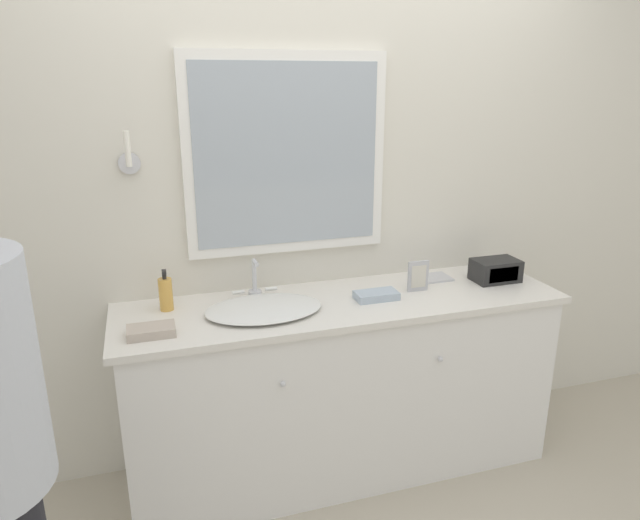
{
  "coord_description": "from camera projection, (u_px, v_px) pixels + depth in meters",
  "views": [
    {
      "loc": [
        -0.82,
        -1.95,
        1.81
      ],
      "look_at": [
        -0.11,
        0.28,
        1.07
      ],
      "focal_mm": 32.0,
      "sensor_mm": 36.0,
      "label": 1
    }
  ],
  "objects": [
    {
      "name": "picture_frame",
      "position": [
        418.0,
        276.0,
        2.65
      ],
      "size": [
        0.1,
        0.01,
        0.15
      ],
      "color": "#B2B2B7",
      "rests_on": "vanity_counter"
    },
    {
      "name": "vanity_counter",
      "position": [
        342.0,
        386.0,
        2.69
      ],
      "size": [
        2.01,
        0.56,
        0.87
      ],
      "color": "white",
      "rests_on": "ground_plane"
    },
    {
      "name": "appliance_box",
      "position": [
        496.0,
        270.0,
        2.79
      ],
      "size": [
        0.22,
        0.14,
        0.11
      ],
      "color": "black",
      "rests_on": "vanity_counter"
    },
    {
      "name": "wall_back",
      "position": [
        322.0,
        197.0,
        2.71
      ],
      "size": [
        8.0,
        0.18,
        2.55
      ],
      "color": "silver",
      "rests_on": "ground_plane"
    },
    {
      "name": "hand_towel_far_corner",
      "position": [
        376.0,
        295.0,
        2.56
      ],
      "size": [
        0.19,
        0.1,
        0.03
      ],
      "color": "#A8B7C6",
      "rests_on": "vanity_counter"
    },
    {
      "name": "soap_bottle",
      "position": [
        166.0,
        294.0,
        2.43
      ],
      "size": [
        0.06,
        0.06,
        0.18
      ],
      "color": "gold",
      "rests_on": "vanity_counter"
    },
    {
      "name": "sink_basin",
      "position": [
        263.0,
        307.0,
        2.42
      ],
      "size": [
        0.5,
        0.39,
        0.18
      ],
      "color": "white",
      "rests_on": "vanity_counter"
    },
    {
      "name": "metal_tray",
      "position": [
        432.0,
        278.0,
        2.83
      ],
      "size": [
        0.18,
        0.13,
        0.01
      ],
      "color": "silver",
      "rests_on": "vanity_counter"
    },
    {
      "name": "ground_plane",
      "position": [
        363.0,
        503.0,
        2.56
      ],
      "size": [
        14.0,
        14.0,
        0.0
      ],
      "primitive_type": "plane",
      "color": "#B2A893"
    },
    {
      "name": "hand_towel_near_sink",
      "position": [
        151.0,
        331.0,
        2.2
      ],
      "size": [
        0.18,
        0.11,
        0.04
      ],
      "color": "#B7A899",
      "rests_on": "vanity_counter"
    }
  ]
}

